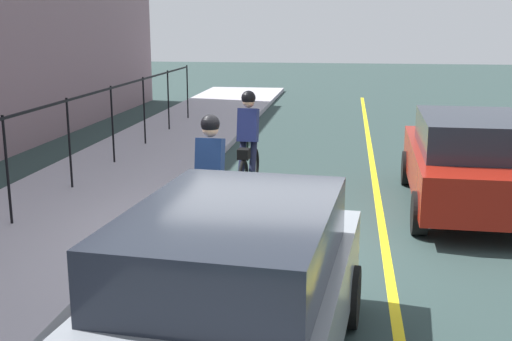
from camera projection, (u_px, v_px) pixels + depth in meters
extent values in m
plane|color=#283937|center=(269.00, 244.00, 9.00)|extent=(80.00, 80.00, 0.00)
cube|color=yellow|center=(385.00, 249.00, 8.77)|extent=(36.00, 0.12, 0.01)
cube|color=#A39EA8|center=(40.00, 228.00, 9.45)|extent=(40.00, 3.20, 0.15)
cylinder|color=black|center=(7.00, 170.00, 9.24)|extent=(0.04, 0.04, 1.60)
cylinder|color=black|center=(69.00, 143.00, 11.29)|extent=(0.04, 0.04, 1.60)
cylinder|color=black|center=(112.00, 124.00, 13.34)|extent=(0.04, 0.04, 1.60)
cylinder|color=black|center=(144.00, 111.00, 15.39)|extent=(0.04, 0.04, 1.60)
cylinder|color=black|center=(168.00, 100.00, 17.43)|extent=(0.04, 0.04, 1.60)
cylinder|color=black|center=(187.00, 92.00, 19.48)|extent=(0.04, 0.04, 1.60)
cube|color=black|center=(38.00, 109.00, 10.10)|extent=(19.11, 0.04, 0.04)
torus|color=black|center=(255.00, 165.00, 12.43)|extent=(0.66, 0.09, 0.66)
torus|color=black|center=(243.00, 177.00, 11.42)|extent=(0.66, 0.09, 0.66)
cube|color=black|center=(249.00, 158.00, 11.87)|extent=(0.93, 0.09, 0.24)
cylinder|color=black|center=(248.00, 151.00, 11.69)|extent=(0.03, 0.03, 0.35)
cube|color=navy|center=(248.00, 125.00, 11.63)|extent=(0.36, 0.38, 0.63)
sphere|color=tan|center=(249.00, 102.00, 11.58)|extent=(0.22, 0.22, 0.22)
sphere|color=black|center=(248.00, 98.00, 11.57)|extent=(0.26, 0.26, 0.26)
cylinder|color=#191E38|center=(243.00, 154.00, 11.75)|extent=(0.34, 0.14, 0.65)
cylinder|color=#191E38|center=(253.00, 154.00, 11.71)|extent=(0.34, 0.14, 0.65)
cube|color=black|center=(244.00, 154.00, 11.38)|extent=(0.25, 0.21, 0.18)
torus|color=black|center=(222.00, 209.00, 9.49)|extent=(0.66, 0.09, 0.66)
torus|color=black|center=(203.00, 232.00, 8.49)|extent=(0.66, 0.09, 0.66)
cube|color=black|center=(212.00, 203.00, 8.94)|extent=(0.93, 0.09, 0.24)
cylinder|color=black|center=(209.00, 195.00, 8.76)|extent=(0.03, 0.03, 0.35)
cube|color=navy|center=(210.00, 160.00, 8.70)|extent=(0.36, 0.38, 0.63)
sphere|color=tan|center=(210.00, 129.00, 8.65)|extent=(0.22, 0.22, 0.22)
sphere|color=black|center=(210.00, 124.00, 8.64)|extent=(0.26, 0.26, 0.26)
cylinder|color=#191E38|center=(203.00, 198.00, 8.82)|extent=(0.34, 0.14, 0.65)
cylinder|color=#191E38|center=(217.00, 198.00, 8.78)|extent=(0.34, 0.14, 0.65)
cube|color=black|center=(203.00, 200.00, 8.44)|extent=(0.25, 0.21, 0.18)
cube|color=maroon|center=(467.00, 169.00, 10.55)|extent=(4.45, 1.93, 0.70)
cube|color=#1E232D|center=(472.00, 133.00, 10.21)|extent=(2.51, 1.66, 0.56)
cylinder|color=black|center=(408.00, 168.00, 12.20)|extent=(0.65, 0.24, 0.64)
cylinder|color=black|center=(502.00, 172.00, 11.92)|extent=(0.65, 0.24, 0.64)
cylinder|color=black|center=(419.00, 213.00, 9.33)|extent=(0.65, 0.24, 0.64)
cube|color=gray|center=(227.00, 321.00, 5.20)|extent=(4.54, 2.18, 0.70)
cube|color=#1E232D|center=(233.00, 240.00, 5.25)|extent=(2.59, 1.79, 0.56)
cylinder|color=black|center=(348.00, 296.00, 6.51)|extent=(0.66, 0.28, 0.64)
cylinder|color=black|center=(189.00, 281.00, 6.89)|extent=(0.66, 0.28, 0.64)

